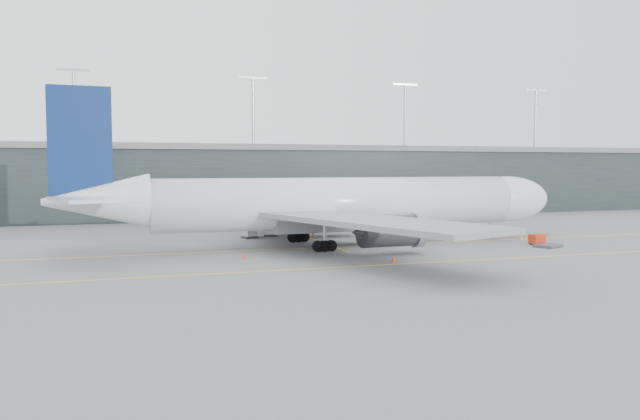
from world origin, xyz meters
name	(u,v)px	position (x,y,z in m)	size (l,w,h in m)	color
ground	(290,245)	(0.00, 0.00, 0.00)	(320.00, 320.00, 0.00)	slate
taxiline_a	(298,248)	(0.00, -4.00, 0.01)	(160.00, 0.25, 0.02)	yellow
taxiline_b	(339,267)	(0.00, -20.00, 0.01)	(160.00, 0.25, 0.02)	yellow
taxiline_lead_main	(288,229)	(5.00, 20.00, 0.01)	(0.25, 60.00, 0.02)	yellow
terminal	(223,180)	(0.00, 58.00, 7.62)	(240.00, 36.00, 29.00)	black
main_aircraft	(338,204)	(6.03, -2.51, 5.62)	(71.39, 67.10, 20.03)	silver
jet_bridge	(406,197)	(28.43, 22.98, 5.02)	(17.16, 44.73, 6.71)	#2C2C31
gse_cart	(537,239)	(32.33, -10.12, 0.78)	(2.30, 1.73, 1.41)	#BB2A0D
baggage_dolly	(548,246)	(31.93, -12.97, 0.20)	(3.30, 2.64, 0.33)	#3D3C42
uld_a	(250,231)	(-3.68, 9.52, 1.02)	(2.63, 2.39, 1.95)	#38383D
uld_b	(249,231)	(-3.44, 10.90, 0.99)	(2.43, 2.13, 1.89)	#38383D
uld_c	(271,230)	(-0.01, 11.16, 1.02)	(2.50, 2.20, 1.94)	#38383D
cone_nose	(521,238)	(33.35, -5.13, 0.38)	(0.48, 0.48, 0.77)	orange
cone_wing_stbd	(393,259)	(6.97, -18.62, 0.39)	(0.48, 0.48, 0.77)	#D2450B
cone_wing_port	(313,232)	(6.66, 10.72, 0.39)	(0.49, 0.49, 0.78)	orange
cone_tail	(244,256)	(-8.44, -10.95, 0.37)	(0.47, 0.47, 0.75)	red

